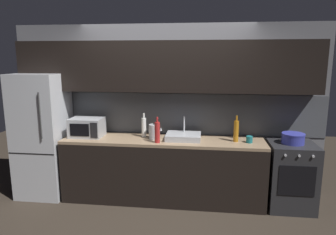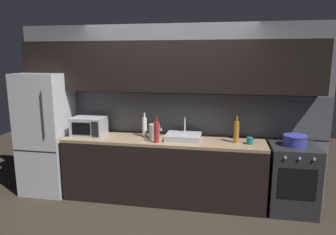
{
  "view_description": "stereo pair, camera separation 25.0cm",
  "coord_description": "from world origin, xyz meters",
  "px_view_note": "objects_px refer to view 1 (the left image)",
  "views": [
    {
      "loc": [
        0.59,
        -3.21,
        2.02
      ],
      "look_at": [
        0.07,
        0.9,
        1.21
      ],
      "focal_mm": 32.82,
      "sensor_mm": 36.0,
      "label": 1
    },
    {
      "loc": [
        0.84,
        -3.17,
        2.02
      ],
      "look_at": [
        0.07,
        0.9,
        1.21
      ],
      "focal_mm": 32.82,
      "sensor_mm": 36.0,
      "label": 2
    }
  ],
  "objects_px": {
    "kettle": "(154,132)",
    "wine_bottle_amber": "(236,131)",
    "microwave": "(87,127)",
    "refrigerator": "(43,135)",
    "oven_range": "(290,175)",
    "wine_bottle_white": "(144,127)",
    "cooking_pot": "(293,138)",
    "mug_teal": "(249,139)",
    "wine_bottle_red": "(157,132)",
    "wine_bottle_blue": "(236,129)"
  },
  "relations": [
    {
      "from": "refrigerator",
      "to": "wine_bottle_white",
      "type": "relative_size",
      "value": 5.2
    },
    {
      "from": "oven_range",
      "to": "wine_bottle_red",
      "type": "height_order",
      "value": "wine_bottle_red"
    },
    {
      "from": "wine_bottle_amber",
      "to": "cooking_pot",
      "type": "distance_m",
      "value": 0.75
    },
    {
      "from": "wine_bottle_white",
      "to": "mug_teal",
      "type": "xyz_separation_m",
      "value": [
        1.46,
        -0.13,
        -0.1
      ]
    },
    {
      "from": "refrigerator",
      "to": "oven_range",
      "type": "height_order",
      "value": "refrigerator"
    },
    {
      "from": "wine_bottle_red",
      "to": "mug_teal",
      "type": "distance_m",
      "value": 1.24
    },
    {
      "from": "microwave",
      "to": "mug_teal",
      "type": "height_order",
      "value": "microwave"
    },
    {
      "from": "kettle",
      "to": "microwave",
      "type": "bearing_deg",
      "value": 179.15
    },
    {
      "from": "wine_bottle_amber",
      "to": "mug_teal",
      "type": "bearing_deg",
      "value": -12.9
    },
    {
      "from": "microwave",
      "to": "cooking_pot",
      "type": "bearing_deg",
      "value": -0.37
    },
    {
      "from": "microwave",
      "to": "wine_bottle_blue",
      "type": "height_order",
      "value": "wine_bottle_blue"
    },
    {
      "from": "oven_range",
      "to": "wine_bottle_amber",
      "type": "height_order",
      "value": "wine_bottle_amber"
    },
    {
      "from": "microwave",
      "to": "wine_bottle_red",
      "type": "bearing_deg",
      "value": -10.71
    },
    {
      "from": "refrigerator",
      "to": "cooking_pot",
      "type": "bearing_deg",
      "value": 0.0
    },
    {
      "from": "kettle",
      "to": "wine_bottle_amber",
      "type": "height_order",
      "value": "wine_bottle_amber"
    },
    {
      "from": "refrigerator",
      "to": "wine_bottle_red",
      "type": "distance_m",
      "value": 1.75
    },
    {
      "from": "cooking_pot",
      "to": "mug_teal",
      "type": "bearing_deg",
      "value": -176.68
    },
    {
      "from": "wine_bottle_red",
      "to": "wine_bottle_amber",
      "type": "xyz_separation_m",
      "value": [
        1.05,
        0.19,
        0.0
      ]
    },
    {
      "from": "kettle",
      "to": "wine_bottle_amber",
      "type": "bearing_deg",
      "value": 0.17
    },
    {
      "from": "microwave",
      "to": "wine_bottle_red",
      "type": "height_order",
      "value": "wine_bottle_red"
    },
    {
      "from": "kettle",
      "to": "wine_bottle_red",
      "type": "bearing_deg",
      "value": -68.43
    },
    {
      "from": "kettle",
      "to": "wine_bottle_red",
      "type": "height_order",
      "value": "wine_bottle_red"
    },
    {
      "from": "kettle",
      "to": "mug_teal",
      "type": "xyz_separation_m",
      "value": [
        1.3,
        -0.04,
        -0.06
      ]
    },
    {
      "from": "wine_bottle_white",
      "to": "wine_bottle_amber",
      "type": "height_order",
      "value": "wine_bottle_amber"
    },
    {
      "from": "refrigerator",
      "to": "kettle",
      "type": "xyz_separation_m",
      "value": [
        1.67,
        0.0,
        0.1
      ]
    },
    {
      "from": "oven_range",
      "to": "microwave",
      "type": "bearing_deg",
      "value": 179.61
    },
    {
      "from": "oven_range",
      "to": "wine_bottle_blue",
      "type": "bearing_deg",
      "value": 164.32
    },
    {
      "from": "oven_range",
      "to": "mug_teal",
      "type": "bearing_deg",
      "value": -176.84
    },
    {
      "from": "oven_range",
      "to": "kettle",
      "type": "distance_m",
      "value": 1.95
    },
    {
      "from": "wine_bottle_amber",
      "to": "cooking_pot",
      "type": "bearing_deg",
      "value": -0.54
    },
    {
      "from": "refrigerator",
      "to": "microwave",
      "type": "bearing_deg",
      "value": 1.55
    },
    {
      "from": "wine_bottle_amber",
      "to": "cooking_pot",
      "type": "xyz_separation_m",
      "value": [
        0.74,
        -0.01,
        -0.08
      ]
    },
    {
      "from": "wine_bottle_blue",
      "to": "wine_bottle_amber",
      "type": "relative_size",
      "value": 0.88
    },
    {
      "from": "refrigerator",
      "to": "wine_bottle_red",
      "type": "bearing_deg",
      "value": -5.97
    },
    {
      "from": "wine_bottle_white",
      "to": "cooking_pot",
      "type": "bearing_deg",
      "value": -2.64
    },
    {
      "from": "refrigerator",
      "to": "wine_bottle_white",
      "type": "height_order",
      "value": "refrigerator"
    },
    {
      "from": "refrigerator",
      "to": "wine_bottle_blue",
      "type": "height_order",
      "value": "refrigerator"
    },
    {
      "from": "microwave",
      "to": "wine_bottle_blue",
      "type": "xyz_separation_m",
      "value": [
        2.13,
        0.19,
        -0.01
      ]
    },
    {
      "from": "oven_range",
      "to": "wine_bottle_amber",
      "type": "distance_m",
      "value": 0.96
    },
    {
      "from": "microwave",
      "to": "wine_bottle_blue",
      "type": "distance_m",
      "value": 2.13
    },
    {
      "from": "wine_bottle_white",
      "to": "wine_bottle_blue",
      "type": "distance_m",
      "value": 1.31
    },
    {
      "from": "refrigerator",
      "to": "microwave",
      "type": "xyz_separation_m",
      "value": [
        0.68,
        0.02,
        0.13
      ]
    },
    {
      "from": "kettle",
      "to": "mug_teal",
      "type": "distance_m",
      "value": 1.3
    },
    {
      "from": "wine_bottle_amber",
      "to": "microwave",
      "type": "bearing_deg",
      "value": 179.7
    },
    {
      "from": "oven_range",
      "to": "cooking_pot",
      "type": "height_order",
      "value": "cooking_pot"
    },
    {
      "from": "kettle",
      "to": "wine_bottle_white",
      "type": "bearing_deg",
      "value": 151.44
    },
    {
      "from": "mug_teal",
      "to": "cooking_pot",
      "type": "distance_m",
      "value": 0.57
    },
    {
      "from": "oven_range",
      "to": "wine_bottle_amber",
      "type": "bearing_deg",
      "value": 179.35
    },
    {
      "from": "refrigerator",
      "to": "wine_bottle_amber",
      "type": "distance_m",
      "value": 2.79
    },
    {
      "from": "wine_bottle_white",
      "to": "wine_bottle_red",
      "type": "bearing_deg",
      "value": -49.1
    }
  ]
}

